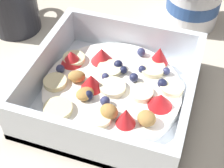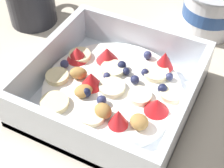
% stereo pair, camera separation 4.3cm
% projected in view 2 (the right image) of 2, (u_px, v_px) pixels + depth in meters
% --- Properties ---
extents(ground_plane, '(2.40, 2.40, 0.00)m').
position_uv_depth(ground_plane, '(97.00, 106.00, 0.45)').
color(ground_plane, beige).
extents(fruit_bowl, '(0.21, 0.21, 0.06)m').
position_uv_depth(fruit_bowl, '(112.00, 89.00, 0.44)').
color(fruit_bowl, white).
rests_on(fruit_bowl, ground).
extents(yogurt_cup, '(0.09, 0.09, 0.08)m').
position_uv_depth(yogurt_cup, '(210.00, 10.00, 0.54)').
color(yogurt_cup, white).
rests_on(yogurt_cup, ground).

